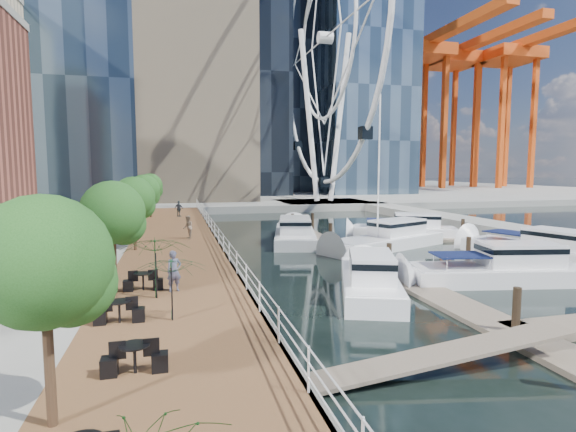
# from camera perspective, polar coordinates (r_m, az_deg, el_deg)

# --- Properties ---
(ground) EXTENTS (520.00, 520.00, 0.00)m
(ground) POSITION_cam_1_polar(r_m,az_deg,el_deg) (18.74, 15.58, -13.10)
(ground) COLOR black
(ground) RESTS_ON ground
(boardwalk) EXTENTS (6.00, 60.00, 1.00)m
(boardwalk) POSITION_cam_1_polar(r_m,az_deg,el_deg) (30.82, -14.16, -4.59)
(boardwalk) COLOR brown
(boardwalk) RESTS_ON ground
(seawall) EXTENTS (0.25, 60.00, 1.00)m
(seawall) POSITION_cam_1_polar(r_m,az_deg,el_deg) (30.96, -8.58, -4.42)
(seawall) COLOR #595954
(seawall) RESTS_ON ground
(land_far) EXTENTS (200.00, 114.00, 1.00)m
(land_far) POSITION_cam_1_polar(r_m,az_deg,el_deg) (117.78, -9.89, 3.20)
(land_far) COLOR gray
(land_far) RESTS_ON ground
(breakwater) EXTENTS (4.00, 60.00, 1.00)m
(breakwater) POSITION_cam_1_polar(r_m,az_deg,el_deg) (45.99, 24.91, -1.51)
(breakwater) COLOR gray
(breakwater) RESTS_ON ground
(pier) EXTENTS (14.00, 12.00, 1.00)m
(pier) POSITION_cam_1_polar(r_m,az_deg,el_deg) (71.33, 4.56, 1.50)
(pier) COLOR gray
(pier) RESTS_ON ground
(railing) EXTENTS (0.10, 60.00, 1.05)m
(railing) POSITION_cam_1_polar(r_m,az_deg,el_deg) (30.78, -8.80, -2.55)
(railing) COLOR white
(railing) RESTS_ON boardwalk
(floating_docks) EXTENTS (16.00, 34.00, 2.60)m
(floating_docks) POSITION_cam_1_polar(r_m,az_deg,el_deg) (30.93, 19.26, -4.72)
(floating_docks) COLOR #6D6051
(floating_docks) RESTS_ON ground
(ferris_wheel) EXTENTS (5.80, 45.60, 47.80)m
(ferris_wheel) POSITION_cam_1_polar(r_m,az_deg,el_deg) (73.83, 4.74, 21.57)
(ferris_wheel) COLOR white
(ferris_wheel) RESTS_ON ground
(port_cranes) EXTENTS (40.00, 52.00, 38.00)m
(port_cranes) POSITION_cam_1_polar(r_m,az_deg,el_deg) (135.57, 20.69, 11.51)
(port_cranes) COLOR #D84C14
(port_cranes) RESTS_ON ground
(street_trees) EXTENTS (2.60, 42.60, 4.60)m
(street_trees) POSITION_cam_1_polar(r_m,az_deg,el_deg) (29.47, -19.02, 2.22)
(street_trees) COLOR #3F2B1C
(street_trees) RESTS_ON ground
(cafe_tables) EXTENTS (2.50, 13.70, 0.74)m
(cafe_tables) POSITION_cam_1_polar(r_m,az_deg,el_deg) (14.19, -19.87, -13.68)
(cafe_tables) COLOR black
(cafe_tables) RESTS_ON ground
(yacht_foreground) EXTENTS (10.69, 4.64, 2.15)m
(yacht_foreground) POSITION_cam_1_polar(r_m,az_deg,el_deg) (26.67, 25.09, -7.72)
(yacht_foreground) COLOR silver
(yacht_foreground) RESTS_ON ground
(pedestrian_near) EXTENTS (0.73, 0.61, 1.71)m
(pedestrian_near) POSITION_cam_1_polar(r_m,az_deg,el_deg) (19.28, -14.27, -6.79)
(pedestrian_near) COLOR #545570
(pedestrian_near) RESTS_ON boardwalk
(pedestrian_mid) EXTENTS (0.69, 0.86, 1.71)m
(pedestrian_mid) POSITION_cam_1_polar(r_m,az_deg,el_deg) (33.29, -12.60, -1.41)
(pedestrian_mid) COLOR #816C59
(pedestrian_mid) RESTS_ON boardwalk
(pedestrian_far) EXTENTS (1.07, 0.88, 1.71)m
(pedestrian_far) POSITION_cam_1_polar(r_m,az_deg,el_deg) (49.09, -13.68, 0.91)
(pedestrian_far) COLOR #31393E
(pedestrian_far) RESTS_ON boardwalk
(moored_yachts) EXTENTS (20.75, 34.70, 11.50)m
(moored_yachts) POSITION_cam_1_polar(r_m,az_deg,el_deg) (33.63, 14.60, -4.58)
(moored_yachts) COLOR white
(moored_yachts) RESTS_ON ground
(cafe_seating) EXTENTS (3.56, 16.67, 2.42)m
(cafe_seating) POSITION_cam_1_polar(r_m,az_deg,el_deg) (13.17, -16.11, -11.48)
(cafe_seating) COLOR #0F3811
(cafe_seating) RESTS_ON ground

